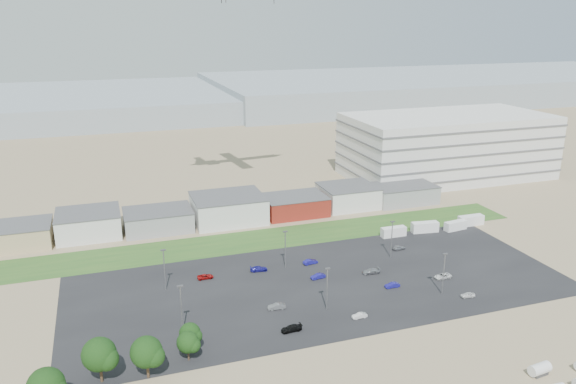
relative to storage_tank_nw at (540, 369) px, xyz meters
name	(u,v)px	position (x,y,z in m)	size (l,w,h in m)	color
ground	(334,328)	(-28.91, 26.53, -1.22)	(700.00, 700.00, 0.00)	#806C51
parking_lot	(320,284)	(-23.91, 46.53, -1.22)	(120.00, 50.00, 0.01)	black
grass_strip	(263,239)	(-28.91, 78.53, -1.21)	(160.00, 16.00, 0.02)	#27531F
hills_backdrop	(215,99)	(11.09, 341.53, 3.28)	(700.00, 200.00, 9.00)	gray
building_row	(194,212)	(-45.91, 97.53, 2.78)	(170.00, 20.00, 8.00)	silver
parking_garage	(447,146)	(61.09, 121.53, 11.28)	(80.00, 40.00, 25.00)	silver
storage_tank_nw	(540,369)	(0.00, 0.00, 0.00)	(4.08, 2.04, 2.45)	silver
box_trailer_a	(393,232)	(8.17, 68.45, 0.18)	(7.51, 2.35, 2.82)	silver
box_trailer_b	(425,227)	(18.87, 68.61, 0.31)	(8.16, 2.55, 3.06)	silver
box_trailer_c	(455,226)	(28.65, 67.11, 0.13)	(7.25, 2.27, 2.72)	silver
box_trailer_d	(471,220)	(35.62, 69.09, 0.31)	(8.19, 2.56, 3.07)	silver
tree_left	(99,358)	(-75.01, 23.40, 3.63)	(6.48, 6.48, 9.71)	black
tree_mid	(147,355)	(-67.08, 21.94, 3.38)	(6.14, 6.14, 9.20)	black
tree_right	(188,344)	(-59.34, 24.97, 2.14)	(4.49, 4.49, 6.73)	black
tree_near	(190,335)	(-58.46, 28.00, 2.11)	(4.45, 4.45, 6.67)	black
lightpole_front_l	(182,310)	(-58.98, 34.59, 4.21)	(1.28, 0.53, 10.87)	slate
lightpole_front_m	(327,289)	(-27.28, 34.43, 3.78)	(1.18, 0.49, 10.01)	slate
lightpole_front_r	(443,274)	(1.15, 32.64, 3.87)	(1.20, 0.50, 10.19)	slate
lightpole_back_l	(165,270)	(-59.86, 55.36, 3.94)	(1.22, 0.51, 10.34)	slate
lightpole_back_m	(285,250)	(-29.03, 58.06, 3.81)	(1.18, 0.49, 10.06)	slate
lightpole_back_r	(392,239)	(0.03, 55.20, 3.93)	(1.21, 0.51, 10.30)	slate
parked_car_0	(443,276)	(5.92, 39.45, -0.61)	(2.04, 4.43, 1.23)	silver
parked_car_1	(392,285)	(-8.32, 39.17, -0.62)	(1.27, 3.65, 1.20)	navy
parked_car_2	(468,295)	(5.82, 29.20, -0.65)	(1.35, 3.36, 1.14)	silver
parked_car_3	(291,328)	(-37.63, 28.40, -0.58)	(1.81, 4.44, 1.29)	black
parked_car_4	(277,306)	(-37.73, 38.15, -0.57)	(1.38, 3.97, 1.31)	#595B5E
parked_car_6	(259,269)	(-36.09, 58.26, -0.59)	(1.79, 4.40, 1.28)	navy
parked_car_7	(318,276)	(-23.37, 49.38, -0.61)	(1.31, 3.76, 1.24)	navy
parked_car_8	(399,248)	(4.68, 58.99, -0.59)	(1.49, 3.71, 1.26)	#A5A5AA
parked_car_9	(205,277)	(-49.83, 58.32, -0.67)	(1.84, 4.00, 1.11)	#990E0D
parked_car_10	(152,356)	(-65.90, 27.75, -0.66)	(1.59, 3.90, 1.13)	#595B5E
parked_car_11	(310,262)	(-22.09, 58.03, -0.58)	(1.36, 3.91, 1.29)	navy
parked_car_12	(371,271)	(-9.64, 47.71, -0.57)	(1.84, 4.52, 1.31)	#A5A5AA
parked_car_13	(360,316)	(-21.99, 28.72, -0.68)	(1.16, 3.32, 1.09)	silver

